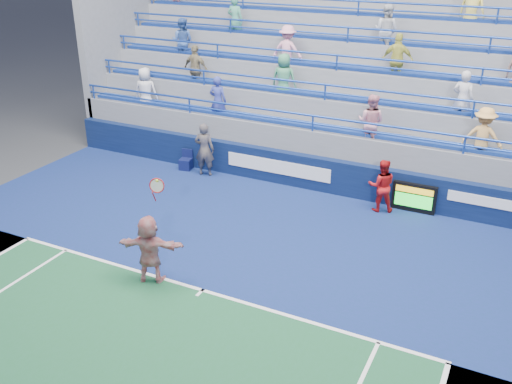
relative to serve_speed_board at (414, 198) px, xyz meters
The scene contains 8 objects.
ground 7.15m from the serve_speed_board, 118.40° to the right, with size 120.00×120.00×0.00m, color #333538.
sponsor_wall 3.40m from the serve_speed_board, behind, with size 18.00×0.32×1.10m.
bleacher_stand 5.36m from the serve_speed_board, 130.38° to the left, with size 18.00×5.60×6.13m.
serve_speed_board is the anchor object (origin of this frame).
judge_chair 7.76m from the serve_speed_board, behind, with size 0.46×0.46×0.70m.
tennis_player 7.96m from the serve_speed_board, 126.17° to the right, with size 1.62×0.97×2.68m.
line_judge 6.93m from the serve_speed_board, behind, with size 0.66×0.44×1.82m, color #131834.
ball_girl 1.03m from the serve_speed_board, 157.83° to the right, with size 0.78×0.60×1.60m, color #B41416.
Camera 1 is at (5.96, -9.24, 7.43)m, focal length 40.00 mm.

